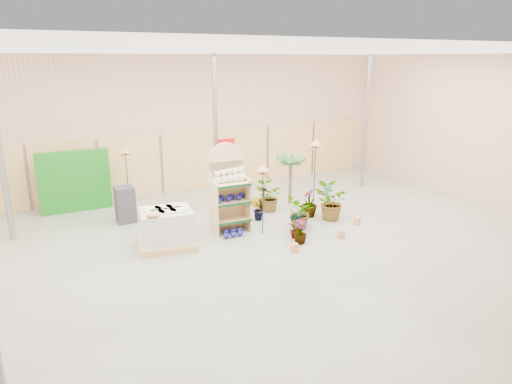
# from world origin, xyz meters

# --- Properties ---
(room) EXTENTS (15.20, 12.10, 4.70)m
(room) POSITION_xyz_m (0.00, 0.91, 2.21)
(room) COLOR slate
(room) RESTS_ON ground
(display_shelf) EXTENTS (0.99, 0.64, 2.31)m
(display_shelf) POSITION_xyz_m (-0.39, 1.75, 1.06)
(display_shelf) COLOR tan
(display_shelf) RESTS_ON ground
(teddy_bears) EXTENTS (0.86, 0.24, 0.38)m
(teddy_bears) POSITION_xyz_m (-0.35, 1.64, 1.46)
(teddy_bears) COLOR beige
(teddy_bears) RESTS_ON display_shelf
(gazing_balls_shelf) EXTENTS (0.85, 0.29, 0.16)m
(gazing_balls_shelf) POSITION_xyz_m (-0.39, 1.62, 0.91)
(gazing_balls_shelf) COLOR navy
(gazing_balls_shelf) RESTS_ON display_shelf
(gazing_balls_floor) EXTENTS (0.63, 0.39, 0.15)m
(gazing_balls_floor) POSITION_xyz_m (-0.48, 1.27, 0.07)
(gazing_balls_floor) COLOR navy
(gazing_balls_floor) RESTS_ON ground
(pallet_stack) EXTENTS (1.46, 1.29, 0.97)m
(pallet_stack) POSITION_xyz_m (-2.18, 1.33, 0.47)
(pallet_stack) COLOR tan
(pallet_stack) RESTS_ON ground
(charcoal_planters) EXTENTS (0.50, 0.50, 1.00)m
(charcoal_planters) POSITION_xyz_m (-2.70, 3.55, 0.50)
(charcoal_planters) COLOR #272728
(charcoal_planters) RESTS_ON ground
(trellis_stock) EXTENTS (2.00, 0.30, 1.80)m
(trellis_stock) POSITION_xyz_m (-3.80, 5.20, 0.90)
(trellis_stock) COLOR #146C14
(trellis_stock) RESTS_ON ground
(offer_sign) EXTENTS (0.50, 0.08, 2.20)m
(offer_sign) POSITION_xyz_m (0.10, 2.98, 1.57)
(offer_sign) COLOR gray
(offer_sign) RESTS_ON ground
(bird_table_front) EXTENTS (0.34, 0.34, 1.83)m
(bird_table_front) POSITION_xyz_m (0.25, 1.02, 1.70)
(bird_table_front) COLOR black
(bird_table_front) RESTS_ON ground
(bird_table_right) EXTENTS (0.34, 0.34, 2.18)m
(bird_table_right) POSITION_xyz_m (2.30, 1.77, 2.03)
(bird_table_right) COLOR black
(bird_table_right) RESTS_ON ground
(bird_table_back) EXTENTS (0.34, 0.34, 1.92)m
(bird_table_back) POSITION_xyz_m (-2.41, 4.50, 1.78)
(bird_table_back) COLOR black
(bird_table_back) RESTS_ON ground
(palm) EXTENTS (0.70, 0.70, 1.63)m
(palm) POSITION_xyz_m (2.22, 2.95, 1.38)
(palm) COLOR brown
(palm) RESTS_ON ground
(potted_plant_0) EXTENTS (0.41, 0.33, 0.68)m
(potted_plant_0) POSITION_xyz_m (0.86, 0.42, 0.34)
(potted_plant_0) COLOR #336D2E
(potted_plant_0) RESTS_ON ground
(potted_plant_2) EXTENTS (1.04, 1.05, 0.88)m
(potted_plant_2) POSITION_xyz_m (1.31, 0.92, 0.44)
(potted_plant_2) COLOR #336D2E
(potted_plant_2) RESTS_ON ground
(potted_plant_3) EXTENTS (0.63, 0.63, 0.83)m
(potted_plant_3) POSITION_xyz_m (2.06, 1.65, 0.41)
(potted_plant_3) COLOR #336D2E
(potted_plant_3) RESTS_ON ground
(potted_plant_4) EXTENTS (0.34, 0.44, 0.74)m
(potted_plant_4) POSITION_xyz_m (2.96, 1.98, 0.37)
(potted_plant_4) COLOR #336D2E
(potted_plant_4) RESTS_ON ground
(potted_plant_5) EXTENTS (0.45, 0.43, 0.64)m
(potted_plant_5) POSITION_xyz_m (0.61, 2.05, 0.32)
(potted_plant_5) COLOR #336D2E
(potted_plant_5) RESTS_ON ground
(potted_plant_6) EXTENTS (1.04, 1.01, 0.88)m
(potted_plant_6) POSITION_xyz_m (1.25, 2.59, 0.44)
(potted_plant_6) COLOR #336D2E
(potted_plant_6) RESTS_ON ground
(potted_plant_7) EXTENTS (0.41, 0.41, 0.59)m
(potted_plant_7) POSITION_xyz_m (0.79, 0.07, 0.29)
(potted_plant_7) COLOR #336D2E
(potted_plant_7) RESTS_ON ground
(potted_plant_8) EXTENTS (0.42, 0.39, 0.66)m
(potted_plant_8) POSITION_xyz_m (1.11, 0.61, 0.33)
(potted_plant_8) COLOR #336D2E
(potted_plant_8) RESTS_ON ground
(potted_plant_10) EXTENTS (1.22, 1.22, 1.03)m
(potted_plant_10) POSITION_xyz_m (2.43, 1.16, 0.51)
(potted_plant_10) COLOR #336D2E
(potted_plant_10) RESTS_ON ground
(potted_plant_11) EXTENTS (0.53, 0.53, 0.69)m
(potted_plant_11) POSITION_xyz_m (1.28, 2.87, 0.34)
(potted_plant_11) COLOR #336D2E
(potted_plant_11) RESTS_ON ground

